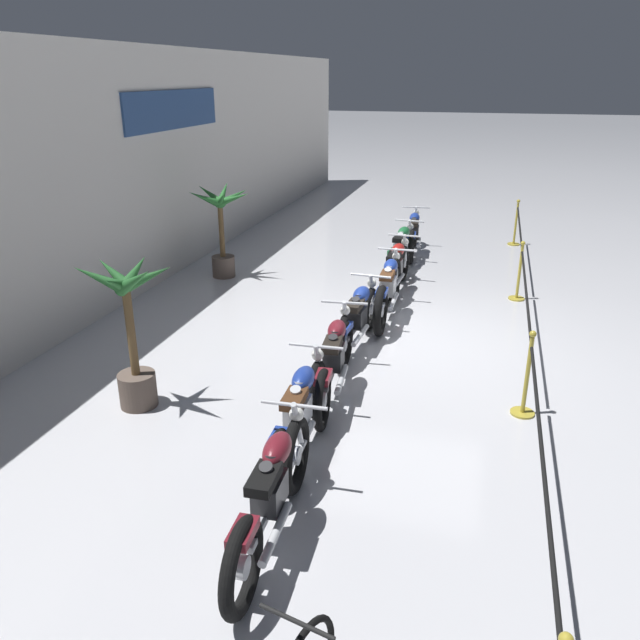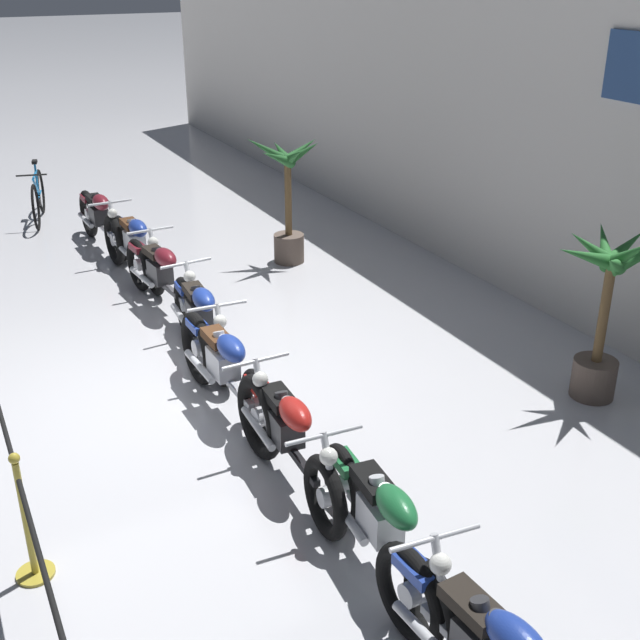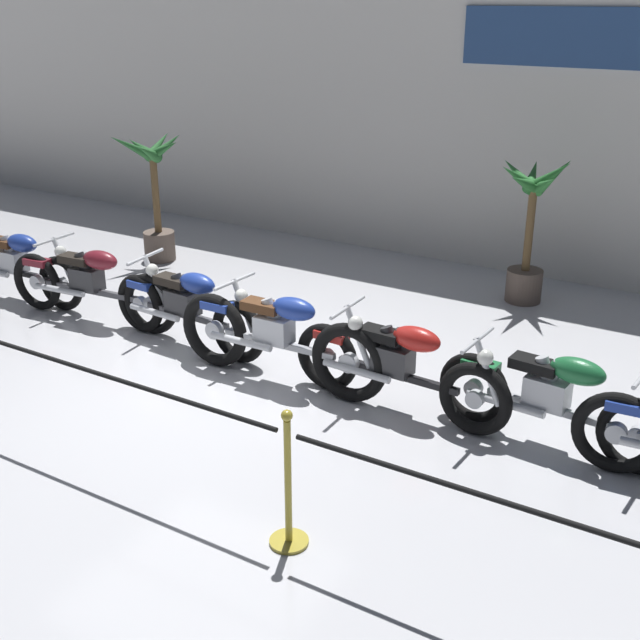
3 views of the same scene
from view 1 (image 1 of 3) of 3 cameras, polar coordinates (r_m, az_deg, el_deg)
name	(u,v)px [view 1 (image 1 of 3)]	position (r m, az deg, el deg)	size (l,w,h in m)	color
ground_plane	(412,337)	(9.56, 8.43, -1.52)	(120.00, 120.00, 0.00)	silver
back_wall	(99,182)	(10.80, -19.55, 11.80)	(28.00, 0.29, 4.20)	silver
motorcycle_maroon_0	(272,494)	(5.38, -4.38, -15.54)	(2.22, 0.62, 0.95)	black
motorcycle_blue_1	(300,412)	(6.51, -1.87, -8.43)	(2.20, 0.62, 0.92)	black
motorcycle_maroon_2	(335,358)	(7.65, 1.35, -3.52)	(2.40, 0.62, 0.93)	black
motorcycle_blue_3	(358,319)	(8.93, 3.49, 0.12)	(2.12, 0.62, 0.92)	black
motorcycle_blue_4	(388,289)	(10.13, 6.28, 2.83)	(2.34, 0.62, 0.97)	black
motorcycle_red_5	(396,269)	(11.32, 6.93, 4.68)	(2.22, 0.62, 0.92)	black
motorcycle_green_6	(401,249)	(12.65, 7.44, 6.49)	(2.08, 0.62, 0.91)	black
motorcycle_blue_7	(414,234)	(13.90, 8.55, 7.82)	(2.20, 0.62, 0.93)	black
potted_palm_left_of_row	(221,227)	(12.20, -9.04, 8.39)	(1.00, 1.23, 1.84)	brown
potted_palm_right_of_row	(131,334)	(7.49, -16.86, -1.21)	(0.92, 1.09, 1.90)	brown
stanchion_far_left	(529,340)	(7.87, 18.53, -1.70)	(12.32, 0.28, 1.05)	gold
stanchion_mid_left	(526,387)	(7.61, 18.30, -5.80)	(0.28, 0.28, 1.05)	gold
stanchion_mid_right	(519,280)	(11.47, 17.70, 3.52)	(0.28, 0.28, 1.05)	gold
stanchion_far_right	(515,230)	(15.26, 17.41, 7.89)	(0.28, 0.28, 1.05)	gold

